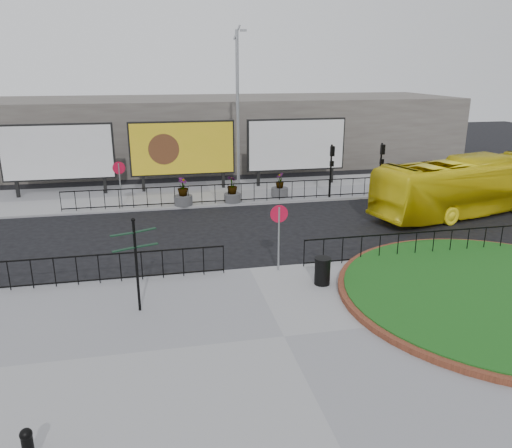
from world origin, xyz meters
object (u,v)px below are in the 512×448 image
object	(u,v)px
planter_a	(183,195)
planter_c	(280,189)
bollard	(27,444)
bus	(465,186)
billboard_mid	(183,149)
fingerpost_sign	(136,256)
litter_bin	(322,271)
lamp_post	(238,112)
planter_b	(232,192)

from	to	relation	value
planter_a	planter_c	xyz separation A→B (m)	(5.54, 0.75, -0.08)
bollard	bus	bearing A→B (deg)	37.02
billboard_mid	planter_a	world-z (taller)	billboard_mid
fingerpost_sign	planter_c	size ratio (longest dim) A/B	2.16
bollard	litter_bin	xyz separation A→B (m)	(8.04, 6.57, 0.08)
bollard	planter_c	size ratio (longest dim) A/B	0.54
billboard_mid	fingerpost_sign	world-z (taller)	billboard_mid
fingerpost_sign	billboard_mid	bearing A→B (deg)	63.90
billboard_mid	lamp_post	distance (m)	4.23
billboard_mid	bus	bearing A→B (deg)	-29.87
bus	planter_b	bearing A→B (deg)	54.70
billboard_mid	planter_a	size ratio (longest dim) A/B	4.14
planter_c	planter_a	bearing A→B (deg)	-172.31
lamp_post	planter_a	world-z (taller)	lamp_post
lamp_post	litter_bin	xyz separation A→B (m)	(0.66, -12.88, -4.23)
billboard_mid	planter_b	bearing A→B (deg)	-55.79
bollard	planter_c	distance (m)	20.94
fingerpost_sign	litter_bin	size ratio (longest dim) A/B	3.11
lamp_post	planter_a	xyz separation A→B (m)	(-3.30, -1.60, -4.17)
billboard_mid	planter_a	xyz separation A→B (m)	(-0.29, -3.57, -1.94)
billboard_mid	lamp_post	bearing A→B (deg)	-33.25
planter_a	planter_c	distance (m)	5.59
bollard	bus	size ratio (longest dim) A/B	0.07
billboard_mid	fingerpost_sign	xyz separation A→B (m)	(-2.42, -15.56, -0.69)
fingerpost_sign	planter_c	xyz separation A→B (m)	(7.67, 12.73, -1.32)
bus	planter_c	world-z (taller)	bus
billboard_mid	bollard	size ratio (longest dim) A/B	8.43
fingerpost_sign	planter_a	xyz separation A→B (m)	(2.13, 11.99, -1.25)
fingerpost_sign	litter_bin	bearing A→B (deg)	-10.67
lamp_post	planter_c	world-z (taller)	lamp_post
litter_bin	planter_a	xyz separation A→B (m)	(-3.96, 11.28, 0.06)
bus	planter_b	xyz separation A→B (m)	(-11.25, 4.32, -0.79)
bollard	planter_a	size ratio (longest dim) A/B	0.49
litter_bin	planter_b	xyz separation A→B (m)	(-1.28, 11.34, 0.07)
lamp_post	bus	distance (m)	12.61
planter_b	planter_a	bearing A→B (deg)	-178.81
billboard_mid	litter_bin	world-z (taller)	billboard_mid
fingerpost_sign	litter_bin	world-z (taller)	fingerpost_sign
lamp_post	planter_a	size ratio (longest dim) A/B	6.17
billboard_mid	lamp_post	world-z (taller)	lamp_post
lamp_post	planter_c	distance (m)	4.87
fingerpost_sign	planter_b	bearing A→B (deg)	50.96
bollard	planter_c	bearing A→B (deg)	62.66
planter_a	planter_b	distance (m)	2.68
planter_c	bollard	bearing A→B (deg)	-117.34
fingerpost_sign	planter_c	bearing A→B (deg)	41.69
billboard_mid	planter_b	xyz separation A→B (m)	(2.39, -3.52, -1.93)
bus	litter_bin	bearing A→B (deg)	110.83
planter_b	planter_c	distance (m)	2.94
planter_c	lamp_post	bearing A→B (deg)	159.18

